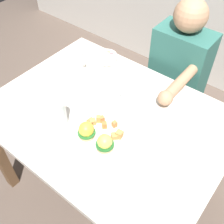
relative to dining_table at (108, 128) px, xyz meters
name	(u,v)px	position (x,y,z in m)	size (l,w,h in m)	color
ground_plane	(109,186)	(0.00, 0.00, -0.63)	(6.00, 6.00, 0.00)	brown
dining_table	(108,128)	(0.00, 0.00, 0.00)	(1.20, 0.90, 0.74)	silver
eggs_benedict_plate	(97,137)	(0.06, -0.16, 0.13)	(0.27, 0.27, 0.09)	white
fruit_bowl	(107,58)	(-0.29, 0.35, 0.14)	(0.12, 0.12, 0.06)	white
coffee_mug	(77,58)	(-0.40, 0.21, 0.16)	(0.11, 0.08, 0.09)	white
fork	(149,213)	(0.44, -0.30, 0.11)	(0.11, 0.13, 0.00)	silver
water_glass_near	(127,101)	(0.04, 0.10, 0.16)	(0.07, 0.07, 0.11)	silver
water_glass_far	(59,114)	(-0.15, -0.18, 0.17)	(0.07, 0.07, 0.13)	silver
diner_person	(176,75)	(0.07, 0.60, 0.02)	(0.34, 0.54, 1.14)	#33333D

